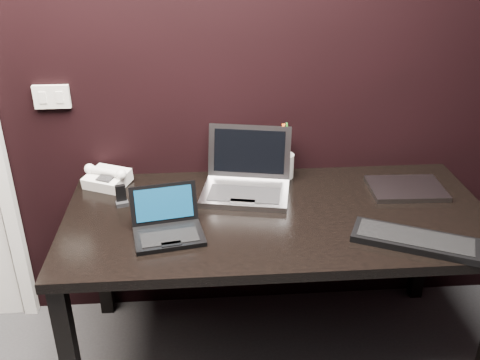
{
  "coord_description": "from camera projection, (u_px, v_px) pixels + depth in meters",
  "views": [
    {
      "loc": [
        0.01,
        -0.43,
        1.82
      ],
      "look_at": [
        0.14,
        1.35,
        0.92
      ],
      "focal_mm": 40.0,
      "sensor_mm": 36.0,
      "label": 1
    }
  ],
  "objects": [
    {
      "name": "wall_back",
      "position": [
        197.0,
        51.0,
        2.22
      ],
      "size": [
        4.0,
        0.0,
        4.0
      ],
      "primitive_type": "plane",
      "rotation": [
        1.57,
        0.0,
        0.0
      ],
      "color": "black",
      "rests_on": "ground"
    },
    {
      "name": "wall_switch",
      "position": [
        52.0,
        97.0,
        2.25
      ],
      "size": [
        0.15,
        0.02,
        0.1
      ],
      "color": "silver",
      "rests_on": "wall_back"
    },
    {
      "name": "desk",
      "position": [
        277.0,
        229.0,
        2.17
      ],
      "size": [
        1.7,
        0.8,
        0.74
      ],
      "color": "black",
      "rests_on": "ground"
    },
    {
      "name": "netbook",
      "position": [
        168.0,
        227.0,
        1.98
      ],
      "size": [
        0.29,
        0.27,
        0.16
      ],
      "color": "black",
      "rests_on": "desk"
    },
    {
      "name": "silver_laptop",
      "position": [
        246.0,
        181.0,
        2.28
      ],
      "size": [
        0.42,
        0.39,
        0.25
      ],
      "color": "#9B9AA0",
      "rests_on": "desk"
    },
    {
      "name": "ext_keyboard",
      "position": [
        415.0,
        240.0,
        1.94
      ],
      "size": [
        0.47,
        0.33,
        0.03
      ],
      "color": "black",
      "rests_on": "desk"
    },
    {
      "name": "closed_laptop",
      "position": [
        406.0,
        188.0,
        2.3
      ],
      "size": [
        0.32,
        0.24,
        0.02
      ],
      "color": "gray",
      "rests_on": "desk"
    },
    {
      "name": "desk_phone",
      "position": [
        107.0,
        178.0,
        2.33
      ],
      "size": [
        0.22,
        0.21,
        0.1
      ],
      "color": "silver",
      "rests_on": "desk"
    },
    {
      "name": "mobile_phone",
      "position": [
        121.0,
        198.0,
        2.18
      ],
      "size": [
        0.06,
        0.05,
        0.09
      ],
      "color": "black",
      "rests_on": "desk"
    },
    {
      "name": "pen_cup",
      "position": [
        284.0,
        165.0,
        2.4
      ],
      "size": [
        0.12,
        0.12,
        0.26
      ],
      "color": "white",
      "rests_on": "desk"
    }
  ]
}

